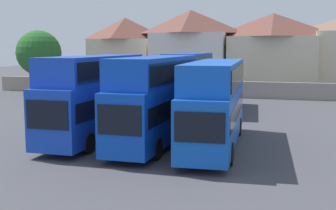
{
  "coord_description": "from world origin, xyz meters",
  "views": [
    {
      "loc": [
        7.75,
        -23.87,
        5.58
      ],
      "look_at": [
        0.0,
        3.0,
        1.85
      ],
      "focal_mm": 47.12,
      "sensor_mm": 36.0,
      "label": 1
    }
  ],
  "objects": [
    {
      "name": "ground",
      "position": [
        0.0,
        18.0,
        0.0
      ],
      "size": [
        140.0,
        140.0,
        0.0
      ],
      "primitive_type": "plane",
      "color": "#424247"
    },
    {
      "name": "depot_boundary_wall",
      "position": [
        0.0,
        24.14,
        0.9
      ],
      "size": [
        56.0,
        0.5,
        1.8
      ],
      "primitive_type": "cube",
      "color": "gray",
      "rests_on": "ground"
    },
    {
      "name": "bus_1",
      "position": [
        -3.69,
        -0.0,
        2.83
      ],
      "size": [
        2.7,
        10.59,
        5.02
      ],
      "rotation": [
        0.0,
        0.0,
        -1.56
      ],
      "color": "blue",
      "rests_on": "ground"
    },
    {
      "name": "bus_2",
      "position": [
        0.24,
        -0.2,
        2.81
      ],
      "size": [
        2.58,
        10.71,
        5.0
      ],
      "rotation": [
        0.0,
        0.0,
        -1.58
      ],
      "color": "#0E42BC",
      "rests_on": "ground"
    },
    {
      "name": "bus_3",
      "position": [
        3.56,
        0.03,
        2.68
      ],
      "size": [
        3.23,
        11.76,
        4.75
      ],
      "rotation": [
        0.0,
        0.0,
        -1.51
      ],
      "color": "blue",
      "rests_on": "ground"
    },
    {
      "name": "bus_4",
      "position": [
        -1.4,
        14.53,
        2.79
      ],
      "size": [
        2.73,
        10.71,
        4.96
      ],
      "rotation": [
        0.0,
        0.0,
        -1.56
      ],
      "color": "#0C42C1",
      "rests_on": "ground"
    },
    {
      "name": "bus_5",
      "position": [
        1.6,
        14.14,
        1.89
      ],
      "size": [
        3.33,
        10.53,
        3.3
      ],
      "rotation": [
        0.0,
        0.0,
        -1.49
      ],
      "color": "blue",
      "rests_on": "ground"
    },
    {
      "name": "house_terrace_left",
      "position": [
        -14.33,
        31.92,
        4.78
      ],
      "size": [
        8.68,
        7.21,
        9.37
      ],
      "color": "beige",
      "rests_on": "ground"
    },
    {
      "name": "house_terrace_centre",
      "position": [
        -4.99,
        30.53,
        5.14
      ],
      "size": [
        9.57,
        7.12,
        10.07
      ],
      "color": "silver",
      "rests_on": "ground"
    },
    {
      "name": "house_terrace_right",
      "position": [
        5.06,
        31.21,
        4.86
      ],
      "size": [
        10.84,
        6.98,
        9.52
      ],
      "color": "beige",
      "rests_on": "ground"
    },
    {
      "name": "tree_left_of_lot",
      "position": [
        -20.77,
        21.14,
        4.81
      ],
      "size": [
        5.16,
        5.16,
        7.41
      ],
      "color": "brown",
      "rests_on": "ground"
    }
  ]
}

